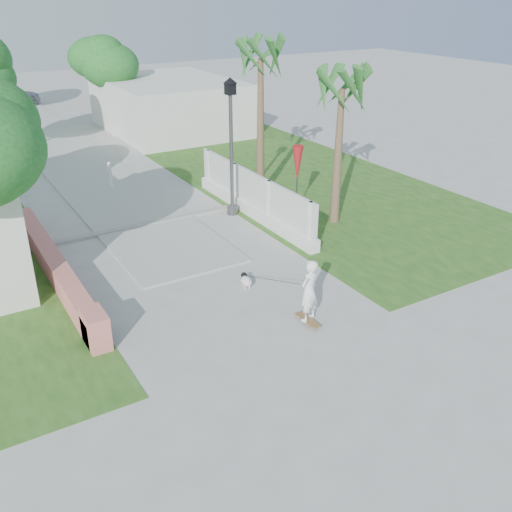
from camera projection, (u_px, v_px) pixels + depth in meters
ground at (237, 308)px, 13.57m from camera, size 90.00×90.00×0.00m
path_strip at (46, 135)px, 29.05m from camera, size 3.20×36.00×0.06m
curb at (145, 224)px, 18.20m from camera, size 6.50×0.25×0.10m
grass_right at (292, 176)px, 23.01m from camera, size 8.00×20.00×0.01m
pink_wall at (58, 271)px, 14.66m from camera, size 0.45×8.20×0.80m
lattice_fence at (253, 200)px, 18.79m from camera, size 0.35×7.00×1.50m
building_right at (169, 105)px, 29.74m from camera, size 6.00×8.00×2.60m
street_lamp at (231, 143)px, 18.13m from camera, size 0.44×0.44×4.44m
bollard at (110, 175)px, 21.16m from camera, size 0.14×0.14×1.09m
patio_umbrella at (297, 164)px, 18.56m from camera, size 0.36×0.36×2.30m
tree_path_right at (100, 60)px, 29.04m from camera, size 3.00×3.00×4.79m
palm_far at (261, 68)px, 18.81m from camera, size 1.80×1.80×5.30m
palm_near at (342, 98)px, 16.85m from camera, size 1.80×1.80×4.70m
skateboarder at (290, 286)px, 13.05m from camera, size 0.67×2.76×1.58m
dog at (246, 280)px, 14.45m from camera, size 0.31×0.53×0.36m
parked_car at (4, 97)px, 35.09m from camera, size 4.68×3.34×1.48m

